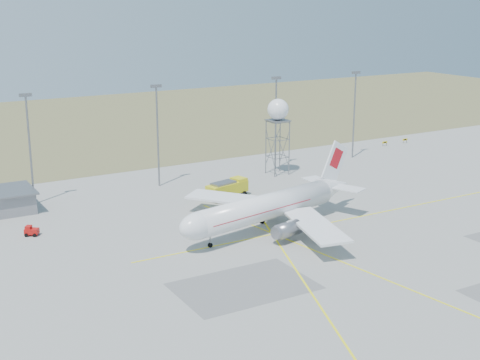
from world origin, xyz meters
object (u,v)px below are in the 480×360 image
fire_truck (228,189)px  baggage_tug (32,232)px  airliner_main (268,207)px  radar_tower (278,132)px

fire_truck → baggage_tug: (-37.45, -2.59, -1.04)m
airliner_main → radar_tower: size_ratio=2.27×
baggage_tug → fire_truck: bearing=36.7°
airliner_main → fire_truck: size_ratio=4.10×
radar_tower → baggage_tug: 57.57m
airliner_main → baggage_tug: size_ratio=14.69×
airliner_main → baggage_tug: (-34.27, 16.60, -3.28)m
radar_tower → fire_truck: bearing=-149.9°
fire_truck → airliner_main: bearing=-113.7°
fire_truck → baggage_tug: size_ratio=3.58×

